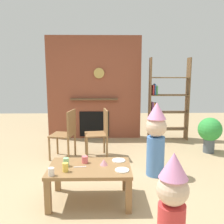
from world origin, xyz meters
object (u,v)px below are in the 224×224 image
(dining_chair_middle, at_px, (101,130))
(child_in_pink, at_px, (156,137))
(paper_cup_center, at_px, (85,160))
(child_with_cone_hat, at_px, (172,205))
(paper_plate_rear, at_px, (119,160))
(bookshelf, at_px, (165,103))
(coffee_table, at_px, (90,172))
(paper_cup_near_left, at_px, (66,162))
(birthday_cake_slice, at_px, (104,162))
(dining_chair_left, at_px, (67,131))
(paper_plate_front, at_px, (122,170))
(paper_cup_near_right, at_px, (51,172))
(potted_plant_tall, at_px, (210,131))
(paper_cup_far_left, at_px, (65,167))

(dining_chair_middle, bearing_deg, child_in_pink, 127.04)
(paper_cup_center, bearing_deg, child_with_cone_hat, -53.55)
(paper_plate_rear, bearing_deg, bookshelf, 65.03)
(coffee_table, xyz_separation_m, paper_cup_near_left, (-0.29, 0.02, 0.12))
(birthday_cake_slice, bearing_deg, bookshelf, 62.91)
(coffee_table, bearing_deg, dining_chair_left, 109.07)
(child_with_cone_hat, xyz_separation_m, dining_chair_middle, (-0.65, 2.58, 0.00))
(paper_plate_front, height_order, child_with_cone_hat, child_with_cone_hat)
(paper_cup_near_right, distance_m, dining_chair_left, 1.77)
(paper_cup_center, relative_size, dining_chair_middle, 0.10)
(birthday_cake_slice, relative_size, dining_chair_middle, 0.11)
(dining_chair_left, xyz_separation_m, potted_plant_tall, (2.76, 0.27, -0.08))
(bookshelf, xyz_separation_m, paper_cup_near_right, (-1.97, -3.02, -0.38))
(bookshelf, xyz_separation_m, potted_plant_tall, (0.67, -0.98, -0.44))
(coffee_table, distance_m, paper_cup_near_right, 0.50)
(coffee_table, xyz_separation_m, child_with_cone_hat, (0.75, -0.99, 0.13))
(paper_cup_center, distance_m, potted_plant_tall, 2.84)
(paper_cup_near_right, bearing_deg, dining_chair_middle, 74.67)
(paper_cup_center, xyz_separation_m, paper_cup_far_left, (-0.20, -0.27, 0.01))
(paper_cup_near_right, bearing_deg, paper_plate_rear, 29.64)
(dining_chair_middle, xyz_separation_m, potted_plant_tall, (2.14, 0.20, -0.08))
(paper_cup_far_left, distance_m, paper_plate_front, 0.66)
(paper_cup_center, height_order, birthday_cake_slice, paper_cup_center)
(bookshelf, distance_m, dining_chair_left, 2.46)
(paper_plate_rear, bearing_deg, paper_cup_near_right, -150.36)
(paper_plate_front, bearing_deg, bookshelf, 67.88)
(bookshelf, xyz_separation_m, paper_plate_rear, (-1.20, -2.58, -0.42))
(birthday_cake_slice, bearing_deg, coffee_table, -165.91)
(coffee_table, bearing_deg, birthday_cake_slice, 14.09)
(dining_chair_left, bearing_deg, paper_plate_rear, 135.21)
(birthday_cake_slice, distance_m, dining_chair_left, 1.63)
(paper_cup_far_left, bearing_deg, paper_plate_front, 1.46)
(child_in_pink, bearing_deg, paper_cup_near_right, -1.68)
(child_in_pink, bearing_deg, birthday_cake_slice, 3.93)
(bookshelf, relative_size, dining_chair_middle, 2.11)
(paper_cup_center, xyz_separation_m, dining_chair_middle, (0.17, 1.47, 0.02))
(coffee_table, height_order, paper_cup_near_right, paper_cup_near_right)
(bookshelf, distance_m, paper_cup_far_left, 3.46)
(paper_cup_near_left, distance_m, child_in_pink, 1.45)
(coffee_table, distance_m, paper_cup_near_left, 0.32)
(coffee_table, bearing_deg, child_in_pink, 37.95)
(paper_cup_far_left, xyz_separation_m, dining_chair_left, (-0.25, 1.66, 0.01))
(paper_plate_rear, xyz_separation_m, birthday_cake_slice, (-0.19, -0.14, 0.03))
(dining_chair_left, bearing_deg, child_in_pink, 164.15)
(paper_cup_near_left, height_order, child_with_cone_hat, child_with_cone_hat)
(paper_cup_far_left, distance_m, child_in_pink, 1.52)
(child_with_cone_hat, bearing_deg, dining_chair_middle, -22.93)
(paper_cup_near_left, xyz_separation_m, birthday_cake_slice, (0.46, 0.03, -0.01))
(paper_cup_near_left, relative_size, child_in_pink, 0.09)
(paper_cup_near_right, distance_m, birthday_cake_slice, 0.66)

